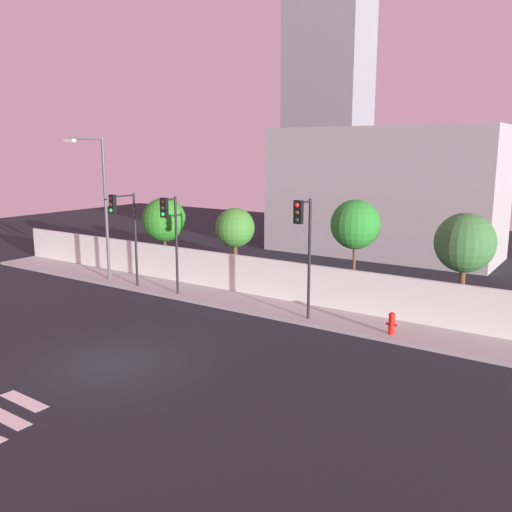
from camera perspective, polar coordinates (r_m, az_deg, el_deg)
The scene contains 14 objects.
ground_plane at distance 18.93m, azimuth -14.95°, elevation -10.84°, with size 80.00×80.00×0.00m, color black.
sidewalk at distance 24.72m, azimuth -0.49°, elevation -5.07°, with size 36.00×2.40×0.15m, color #A3A3A3.
perimeter_wall at distance 25.51m, azimuth 1.14°, elevation -2.30°, with size 36.00×0.18×1.80m, color silver.
traffic_light_left at distance 21.32m, azimuth 5.01°, elevation 2.30°, with size 0.35×1.15×4.92m.
traffic_light_center at distance 27.37m, azimuth -13.75°, elevation 3.70°, with size 0.37×1.52×4.70m.
traffic_light_right at distance 25.50m, azimuth -9.04°, elevation 3.27°, with size 0.36×1.11×4.67m.
street_lamp_curbside at distance 29.33m, azimuth -15.97°, elevation 5.91°, with size 0.62×2.32×7.39m.
fire_hydrant at distance 21.07m, azimuth 14.06°, elevation -6.77°, with size 0.44×0.26×0.85m.
roadside_tree_leftmost at distance 31.00m, azimuth -9.64°, elevation 3.75°, with size 2.47×2.47×4.32m.
roadside_tree_midleft at distance 27.86m, azimuth -2.23°, elevation 2.94°, with size 2.04×2.04×4.06m.
roadside_tree_midright at distance 24.48m, azimuth 10.39°, elevation 3.25°, with size 2.21×2.21×4.81m.
roadside_tree_rightmost at distance 23.09m, azimuth 21.08°, elevation 1.26°, with size 2.39×2.39×4.52m.
low_building_distant at distance 37.41m, azimuth 13.17°, elevation 6.57°, with size 14.97×6.00×8.41m, color #9E9E9E.
tower_on_skyline at distance 52.76m, azimuth 7.57°, elevation 17.04°, with size 7.22×5.00×25.05m, color gray.
Camera 1 is at (13.45, -11.37, 6.94)m, focal length 38.10 mm.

